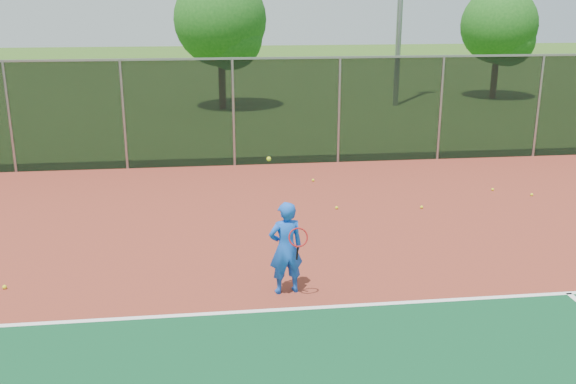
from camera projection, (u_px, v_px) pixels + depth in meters
court_apron at (474, 333)px, 9.19m from camera, size 30.00×20.00×0.02m
fence_back at (339, 109)px, 18.23m from camera, size 30.00×0.06×3.03m
tennis_player at (286, 248)px, 10.21m from camera, size 0.62×0.65×2.25m
practice_ball_0 at (337, 208)px, 14.50m from camera, size 0.07×0.07×0.07m
practice_ball_3 at (313, 180)px, 16.69m from camera, size 0.07×0.07×0.07m
practice_ball_4 at (4, 287)px, 10.53m from camera, size 0.07×0.07×0.07m
practice_ball_5 at (493, 189)px, 15.88m from camera, size 0.07×0.07×0.07m
practice_ball_6 at (422, 207)px, 14.54m from camera, size 0.07×0.07×0.07m
practice_ball_7 at (532, 195)px, 15.46m from camera, size 0.07×0.07×0.07m
tree_back_left at (223, 24)px, 26.65m from camera, size 3.86×3.86×5.66m
tree_back_mid at (501, 29)px, 29.62m from camera, size 3.50×3.50×5.14m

